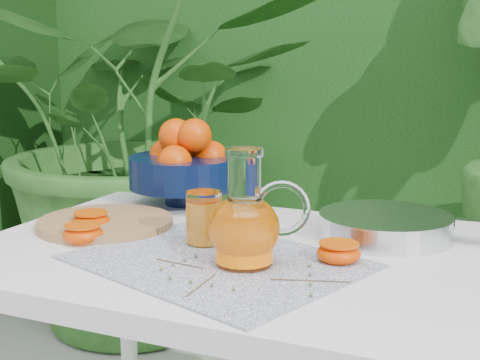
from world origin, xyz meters
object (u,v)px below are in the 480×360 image
at_px(cutting_board, 105,223).
at_px(fruit_bowl, 185,165).
at_px(juice_pitcher, 246,225).
at_px(white_table, 236,290).
at_px(saute_pan, 387,225).

height_order(cutting_board, fruit_bowl, fruit_bowl).
bearing_deg(juice_pitcher, white_table, 123.38).
xyz_separation_m(cutting_board, saute_pan, (0.57, 0.16, 0.02)).
relative_size(white_table, fruit_bowl, 3.28).
bearing_deg(white_table, cutting_board, 174.48).
distance_m(cutting_board, fruit_bowl, 0.28).
bearing_deg(saute_pan, cutting_board, -164.09).
height_order(white_table, fruit_bowl, fruit_bowl).
xyz_separation_m(fruit_bowl, juice_pitcher, (0.33, -0.39, -0.02)).
relative_size(white_table, cutting_board, 3.49).
distance_m(white_table, saute_pan, 0.33).
relative_size(cutting_board, fruit_bowl, 0.94).
distance_m(cutting_board, juice_pitcher, 0.40).
bearing_deg(saute_pan, white_table, -142.22).
relative_size(fruit_bowl, juice_pitcher, 1.49).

